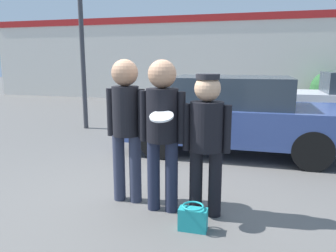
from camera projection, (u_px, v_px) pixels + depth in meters
The scene contains 8 objects.
ground_plane at pixel (161, 195), 4.37m from camera, with size 56.00×56.00×0.00m, color #5B5956.
storefront_building at pixel (231, 58), 14.31m from camera, with size 24.00×0.22×3.77m.
person_left at pixel (126, 118), 4.01m from camera, with size 0.50×0.33×1.79m.
person_middle_with_frisbee at pixel (162, 122), 3.74m from camera, with size 0.54×0.57×1.78m.
person_right at pixel (207, 133), 3.64m from camera, with size 0.54×0.37×1.63m.
parked_car_near at pixel (234, 114), 6.37m from camera, with size 4.22×1.89×1.47m.
shrub at pixel (329, 89), 12.70m from camera, with size 1.41×1.41×1.41m.
handbag at pixel (193, 218), 3.44m from camera, with size 0.30×0.23×0.28m.
Camera 1 is at (1.17, -3.94, 1.75)m, focal length 35.00 mm.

